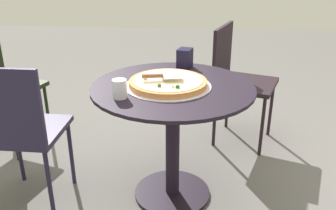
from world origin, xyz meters
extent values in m
plane|color=#64615F|center=(0.00, 0.00, 0.00)|extent=(10.00, 10.00, 0.00)
cylinder|color=black|center=(0.00, 0.00, 0.68)|extent=(0.87, 0.87, 0.02)
cylinder|color=black|center=(0.00, 0.00, 0.35)|extent=(0.08, 0.08, 0.66)
cylinder|color=black|center=(0.00, 0.00, 0.01)|extent=(0.45, 0.45, 0.02)
cylinder|color=silver|center=(-0.03, -0.01, 0.69)|extent=(0.46, 0.46, 0.00)
cylinder|color=#D5894D|center=(-0.03, -0.01, 0.71)|extent=(0.41, 0.41, 0.03)
cylinder|color=beige|center=(-0.03, -0.01, 0.73)|extent=(0.37, 0.37, 0.00)
sphere|color=#F2DDD3|center=(-0.05, 0.02, 0.73)|extent=(0.02, 0.02, 0.02)
sphere|color=#E2F0C0|center=(0.01, -0.12, 0.73)|extent=(0.02, 0.02, 0.02)
sphere|color=silver|center=(-0.05, 0.08, 0.73)|extent=(0.01, 0.01, 0.01)
sphere|color=#226525|center=(0.03, -0.13, 0.73)|extent=(0.02, 0.02, 0.02)
sphere|color=#EFE1C4|center=(-0.05, -0.02, 0.73)|extent=(0.02, 0.02, 0.02)
sphere|color=#F4E9C0|center=(-0.14, -0.01, 0.73)|extent=(0.02, 0.02, 0.02)
sphere|color=#336329|center=(-0.06, -0.12, 0.73)|extent=(0.02, 0.02, 0.02)
cube|color=silver|center=(0.00, -0.01, 0.75)|extent=(0.11, 0.10, 0.00)
cube|color=brown|center=(-0.10, -0.03, 0.75)|extent=(0.11, 0.04, 0.02)
cylinder|color=white|center=(-0.24, -0.19, 0.74)|extent=(0.07, 0.07, 0.09)
cube|color=black|center=(0.05, 0.32, 0.75)|extent=(0.10, 0.11, 0.12)
cube|color=black|center=(-1.22, 0.52, 0.45)|extent=(0.52, 0.52, 0.03)
cylinder|color=black|center=(-1.34, 0.74, 0.22)|extent=(0.02, 0.02, 0.43)
cylinder|color=black|center=(-1.00, 0.64, 0.22)|extent=(0.02, 0.02, 0.43)
cylinder|color=black|center=(-1.10, 0.30, 0.22)|extent=(0.02, 0.02, 0.43)
cube|color=black|center=(0.48, 0.72, 0.46)|extent=(0.52, 0.52, 0.03)
cube|color=black|center=(0.31, 0.78, 0.67)|extent=(0.16, 0.39, 0.39)
cylinder|color=black|center=(0.70, 0.82, 0.22)|extent=(0.02, 0.02, 0.44)
cylinder|color=black|center=(0.59, 0.50, 0.22)|extent=(0.02, 0.02, 0.44)
cylinder|color=black|center=(0.38, 0.94, 0.22)|extent=(0.02, 0.02, 0.44)
cylinder|color=black|center=(0.26, 0.61, 0.22)|extent=(0.02, 0.02, 0.44)
cube|color=#201A32|center=(-0.79, -0.10, 0.44)|extent=(0.40, 0.40, 0.03)
cube|color=#201A32|center=(-0.79, -0.28, 0.66)|extent=(0.39, 0.03, 0.40)
cylinder|color=#201A32|center=(-0.95, 0.07, 0.21)|extent=(0.02, 0.02, 0.43)
cylinder|color=#201A32|center=(-0.62, 0.06, 0.21)|extent=(0.02, 0.02, 0.43)
cylinder|color=#201A32|center=(-0.63, -0.27, 0.21)|extent=(0.02, 0.02, 0.43)
camera|label=1|loc=(0.12, -1.81, 1.35)|focal=38.98mm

